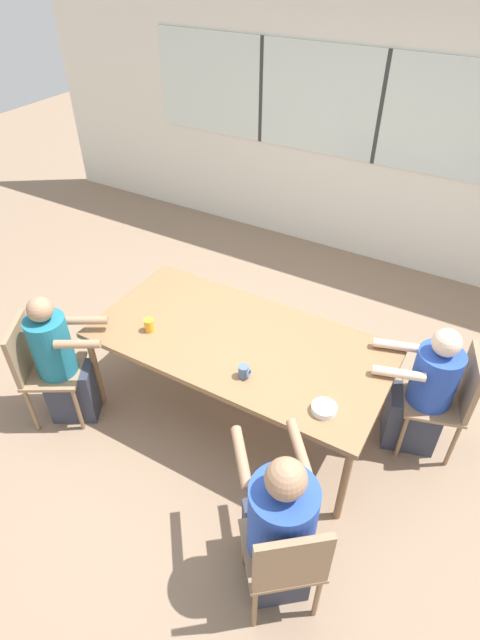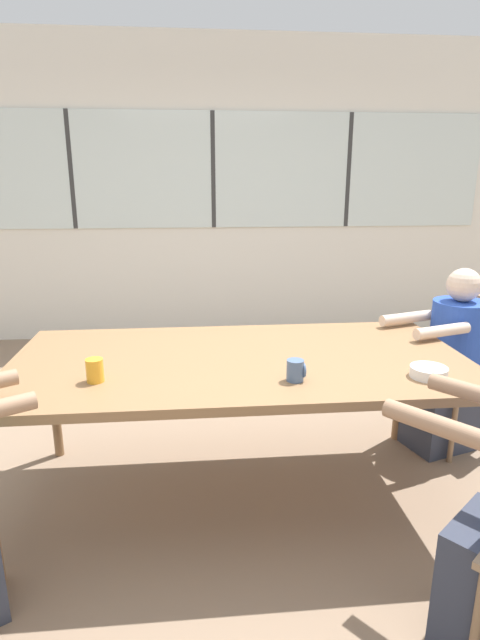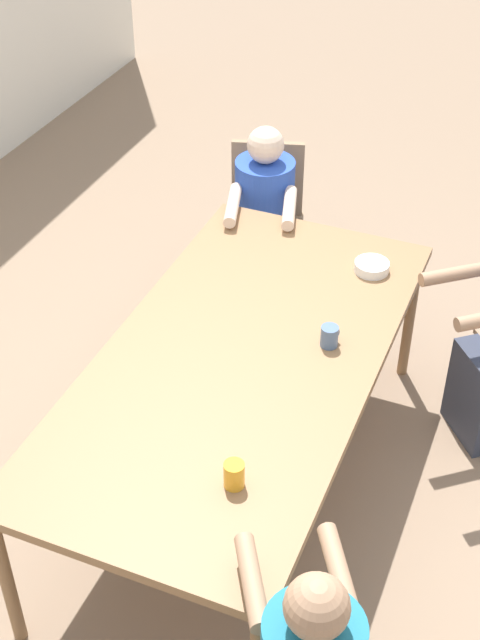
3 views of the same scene
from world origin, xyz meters
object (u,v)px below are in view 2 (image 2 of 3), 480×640
(chair_for_woman_green_shirt, at_px, (472,358))
(juice_glass, at_px, (95,370))
(person_woman_green_shirt, at_px, (449,370))
(bowl_white_shallow, at_px, (429,372))
(coffee_mug, at_px, (296,370))

(chair_for_woman_green_shirt, distance_m, juice_glass, 2.13)
(person_woman_green_shirt, bearing_deg, bowl_white_shallow, 128.40)
(coffee_mug, relative_size, juice_glass, 0.92)
(coffee_mug, xyz_separation_m, bowl_white_shallow, (0.56, -0.02, -0.02))
(juice_glass, bearing_deg, coffee_mug, -4.60)
(coffee_mug, xyz_separation_m, juice_glass, (-0.82, 0.07, 0.00))
(coffee_mug, bearing_deg, bowl_white_shallow, -1.55)
(juice_glass, relative_size, bowl_white_shallow, 0.64)
(coffee_mug, bearing_deg, juice_glass, 175.40)
(chair_for_woman_green_shirt, relative_size, coffee_mug, 9.82)
(person_woman_green_shirt, height_order, bowl_white_shallow, person_woman_green_shirt)
(chair_for_woman_green_shirt, bearing_deg, bowl_white_shallow, 122.27)
(coffee_mug, bearing_deg, chair_for_woman_green_shirt, 31.19)
(bowl_white_shallow, bearing_deg, coffee_mug, 178.45)
(person_woman_green_shirt, relative_size, juice_glass, 10.91)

